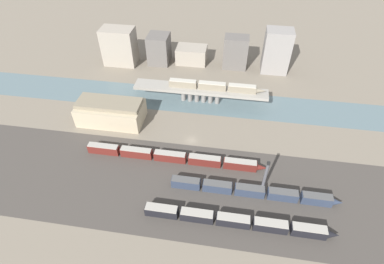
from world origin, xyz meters
TOP-DOWN VIEW (x-y plane):
  - ground_plane at (0.00, 0.00)m, footprint 400.00×400.00m
  - railbed_yard at (0.00, -24.00)m, footprint 280.00×42.00m
  - river_water at (0.00, 27.69)m, footprint 320.00×19.69m
  - bridge at (-0.00, 27.69)m, footprint 63.06×7.77m
  - train_on_bridge at (6.99, 27.69)m, footprint 45.00×2.79m
  - train_yard_near at (20.57, -36.23)m, footprint 61.31×3.14m
  - train_yard_mid at (25.43, -23.78)m, footprint 58.72×2.97m
  - train_yard_far at (-5.07, -12.22)m, footprint 70.66×2.73m
  - warehouse_building at (-37.07, 7.61)m, footprint 28.35×14.72m
  - signal_tower at (28.53, -22.09)m, footprint 1.07×1.07m
  - city_block_far_left at (-49.48, 57.69)m, footprint 17.82×11.15m
  - city_block_left at (-28.13, 62.09)m, footprint 11.52×12.44m
  - city_block_center at (-10.02, 64.84)m, footprint 16.87×11.47m
  - city_block_right at (14.64, 63.23)m, footprint 12.99×9.21m
  - city_block_far_right at (36.12, 62.46)m, footprint 13.89×10.70m

SIDE VIEW (x-z plane):
  - ground_plane at x=0.00m, z-range 0.00..0.00m
  - river_water at x=0.00m, z-range 0.00..0.01m
  - railbed_yard at x=0.00m, z-range 0.00..0.01m
  - train_yard_near at x=20.57m, z-range -0.04..3.74m
  - train_yard_mid at x=25.43m, z-range -0.04..3.91m
  - train_yard_far at x=-5.07m, z-range -0.03..3.98m
  - city_block_center at x=-10.02m, z-range 0.00..9.09m
  - warehouse_building at x=-37.07m, z-range -0.25..10.08m
  - bridge at x=0.00m, z-range 2.33..9.96m
  - signal_tower at x=28.53m, z-range -0.22..15.42m
  - city_block_left at x=-28.13m, z-range 0.00..16.16m
  - city_block_right at x=14.64m, z-range 0.00..17.71m
  - train_on_bridge at x=6.99m, z-range 7.58..11.16m
  - city_block_far_left at x=-49.48m, z-range 0.00..20.34m
  - city_block_far_right at x=36.12m, z-range 0.00..23.28m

